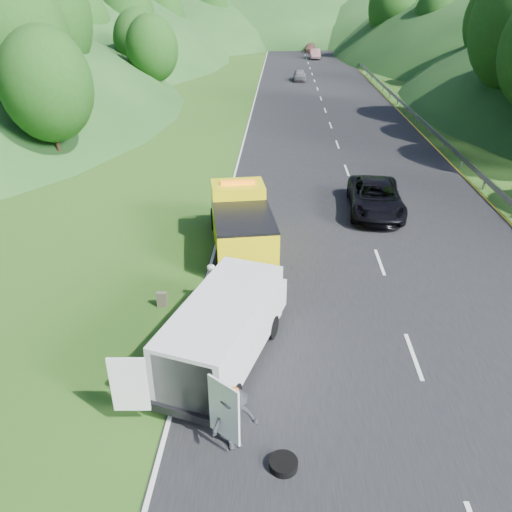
# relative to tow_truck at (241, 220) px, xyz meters

# --- Properties ---
(ground) EXTENTS (320.00, 320.00, 0.00)m
(ground) POSITION_rel_tow_truck_xyz_m (2.77, -5.05, -1.30)
(ground) COLOR #38661E
(ground) RESTS_ON ground
(road_surface) EXTENTS (14.00, 200.00, 0.02)m
(road_surface) POSITION_rel_tow_truck_xyz_m (5.77, 34.95, -1.29)
(road_surface) COLOR black
(road_surface) RESTS_ON ground
(guardrail) EXTENTS (0.06, 140.00, 1.52)m
(guardrail) POSITION_rel_tow_truck_xyz_m (13.07, 47.45, -1.30)
(guardrail) COLOR gray
(guardrail) RESTS_ON ground
(tree_line_left) EXTENTS (14.00, 140.00, 14.00)m
(tree_line_left) POSITION_rel_tow_truck_xyz_m (-16.23, 54.95, -1.30)
(tree_line_left) COLOR #1E4C16
(tree_line_left) RESTS_ON ground
(tree_line_right) EXTENTS (14.00, 140.00, 14.00)m
(tree_line_right) POSITION_rel_tow_truck_xyz_m (25.77, 54.95, -1.30)
(tree_line_right) COLOR #1E4C16
(tree_line_right) RESTS_ON ground
(hills_backdrop) EXTENTS (201.00, 288.60, 44.00)m
(hills_backdrop) POSITION_rel_tow_truck_xyz_m (9.27, 129.65, -1.30)
(hills_backdrop) COLOR #2D5B23
(hills_backdrop) RESTS_ON ground
(tow_truck) EXTENTS (3.30, 6.47, 2.65)m
(tow_truck) POSITION_rel_tow_truck_xyz_m (0.00, 0.00, 0.00)
(tow_truck) COLOR black
(tow_truck) RESTS_ON ground
(white_van) EXTENTS (4.34, 6.69, 2.20)m
(white_van) POSITION_rel_tow_truck_xyz_m (0.12, -7.53, -0.05)
(white_van) COLOR black
(white_van) RESTS_ON ground
(woman) EXTENTS (0.47, 0.60, 1.54)m
(woman) POSITION_rel_tow_truck_xyz_m (-0.65, -4.39, -1.30)
(woman) COLOR white
(woman) RESTS_ON ground
(child) EXTENTS (0.59, 0.56, 0.97)m
(child) POSITION_rel_tow_truck_xyz_m (0.43, -5.87, -1.30)
(child) COLOR #C9CD6D
(child) RESTS_ON ground
(worker) EXTENTS (1.31, 1.05, 1.77)m
(worker) POSITION_rel_tow_truck_xyz_m (0.65, -10.70, -1.30)
(worker) COLOR black
(worker) RESTS_ON ground
(suitcase) EXTENTS (0.35, 0.20, 0.55)m
(suitcase) POSITION_rel_tow_truck_xyz_m (-2.44, -4.67, -1.02)
(suitcase) COLOR #605948
(suitcase) RESTS_ON ground
(spare_tire) EXTENTS (0.68, 0.68, 0.20)m
(spare_tire) POSITION_rel_tow_truck_xyz_m (1.82, -11.25, -1.30)
(spare_tire) COLOR black
(spare_tire) RESTS_ON ground
(passing_suv) EXTENTS (2.88, 5.65, 1.53)m
(passing_suv) POSITION_rel_tow_truck_xyz_m (6.39, 4.30, -1.30)
(passing_suv) COLOR black
(passing_suv) RESTS_ON ground
(dist_car_a) EXTENTS (1.56, 3.88, 1.32)m
(dist_car_a) POSITION_rel_tow_truck_xyz_m (3.89, 47.04, -1.30)
(dist_car_a) COLOR #555359
(dist_car_a) RESTS_ON ground
(dist_car_b) EXTENTS (1.63, 4.67, 1.54)m
(dist_car_b) POSITION_rel_tow_truck_xyz_m (7.15, 71.07, -1.30)
(dist_car_b) COLOR #815756
(dist_car_b) RESTS_ON ground
(dist_car_c) EXTENTS (2.01, 4.94, 1.43)m
(dist_car_c) POSITION_rel_tow_truck_xyz_m (6.99, 82.06, -1.30)
(dist_car_c) COLOR #95564A
(dist_car_c) RESTS_ON ground
(dist_car_d) EXTENTS (1.56, 3.88, 1.32)m
(dist_car_d) POSITION_rel_tow_truck_xyz_m (5.93, 105.74, -1.30)
(dist_car_d) COLOR slate
(dist_car_d) RESTS_ON ground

